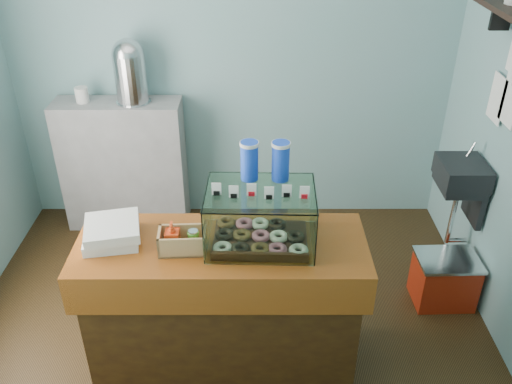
{
  "coord_description": "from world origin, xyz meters",
  "views": [
    {
      "loc": [
        0.19,
        -2.64,
        2.66
      ],
      "look_at": [
        0.19,
        -0.15,
        1.17
      ],
      "focal_mm": 38.0,
      "sensor_mm": 36.0,
      "label": 1
    }
  ],
  "objects_px": {
    "counter": "(224,305)",
    "coffee_urn": "(130,70)",
    "red_cooler": "(444,279)",
    "display_case": "(261,212)"
  },
  "relations": [
    {
      "from": "counter",
      "to": "coffee_urn",
      "type": "distance_m",
      "value": 1.96
    },
    {
      "from": "counter",
      "to": "coffee_urn",
      "type": "xyz_separation_m",
      "value": [
        -0.75,
        1.57,
        0.9
      ]
    },
    {
      "from": "counter",
      "to": "red_cooler",
      "type": "distance_m",
      "value": 1.63
    },
    {
      "from": "coffee_urn",
      "to": "counter",
      "type": "bearing_deg",
      "value": -64.3
    },
    {
      "from": "display_case",
      "to": "coffee_urn",
      "type": "height_order",
      "value": "coffee_urn"
    },
    {
      "from": "red_cooler",
      "to": "counter",
      "type": "bearing_deg",
      "value": -161.83
    },
    {
      "from": "counter",
      "to": "display_case",
      "type": "distance_m",
      "value": 0.65
    },
    {
      "from": "display_case",
      "to": "coffee_urn",
      "type": "bearing_deg",
      "value": 124.31
    },
    {
      "from": "counter",
      "to": "red_cooler",
      "type": "xyz_separation_m",
      "value": [
        1.51,
        0.55,
        -0.27
      ]
    },
    {
      "from": "display_case",
      "to": "counter",
      "type": "bearing_deg",
      "value": -164.47
    }
  ]
}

